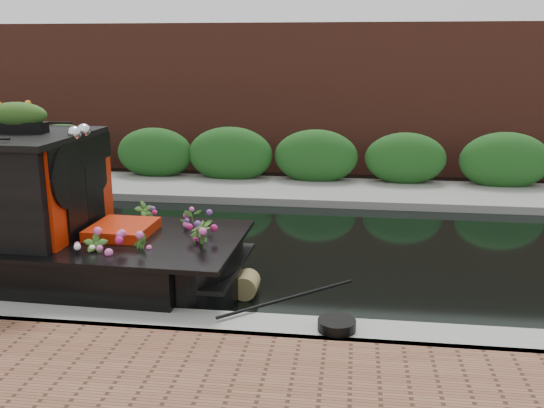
# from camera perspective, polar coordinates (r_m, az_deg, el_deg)

# --- Properties ---
(ground) EXTENTS (80.00, 80.00, 0.00)m
(ground) POSITION_cam_1_polar(r_m,az_deg,el_deg) (10.65, -9.12, -4.02)
(ground) COLOR black
(ground) RESTS_ON ground
(near_bank_coping) EXTENTS (40.00, 0.60, 0.50)m
(near_bank_coping) POSITION_cam_1_polar(r_m,az_deg,el_deg) (7.78, -16.21, -11.57)
(near_bank_coping) COLOR gray
(near_bank_coping) RESTS_ON ground
(far_bank_path) EXTENTS (40.00, 2.40, 0.34)m
(far_bank_path) POSITION_cam_1_polar(r_m,az_deg,el_deg) (14.57, -4.40, 1.15)
(far_bank_path) COLOR gray
(far_bank_path) RESTS_ON ground
(far_hedge) EXTENTS (40.00, 1.10, 2.80)m
(far_hedge) POSITION_cam_1_polar(r_m,az_deg,el_deg) (15.42, -3.70, 1.91)
(far_hedge) COLOR #1E501B
(far_hedge) RESTS_ON ground
(far_brick_wall) EXTENTS (40.00, 1.00, 8.00)m
(far_brick_wall) POSITION_cam_1_polar(r_m,az_deg,el_deg) (17.44, -2.34, 3.39)
(far_brick_wall) COLOR brown
(far_brick_wall) RESTS_ON ground
(rope_fender) EXTENTS (0.33, 0.40, 0.33)m
(rope_fender) POSITION_cam_1_polar(r_m,az_deg,el_deg) (8.46, -2.42, -7.58)
(rope_fender) COLOR olive
(rope_fender) RESTS_ON ground
(coiled_mooring_rope) EXTENTS (0.44, 0.44, 0.12)m
(coiled_mooring_rope) POSITION_cam_1_polar(r_m,az_deg,el_deg) (7.01, 6.11, -11.24)
(coiled_mooring_rope) COLOR black
(coiled_mooring_rope) RESTS_ON near_bank_coping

